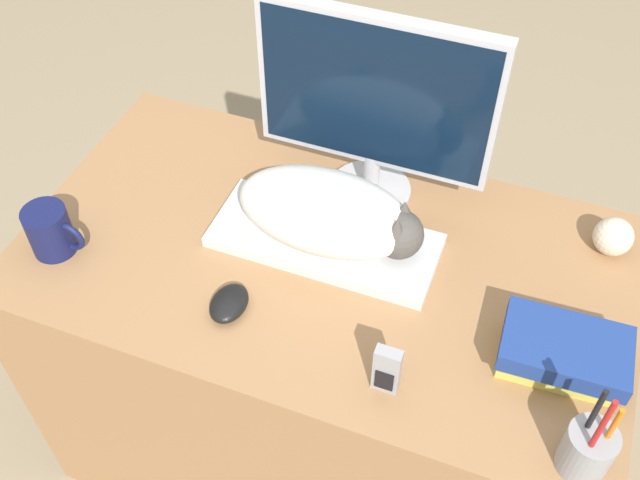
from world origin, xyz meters
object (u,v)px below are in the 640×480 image
object	(u,v)px
book_stack	(562,352)
phone	(387,370)
computer_mouse	(229,303)
coffee_mug	(51,231)
cat	(332,213)
monitor	(375,103)
baseball	(613,236)
keyboard	(325,240)
pen_cup	(588,449)

from	to	relation	value
book_stack	phone	bearing A→B (deg)	-151.04
computer_mouse	coffee_mug	size ratio (longest dim) A/B	0.77
coffee_mug	phone	bearing A→B (deg)	-5.51
cat	monitor	distance (m)	0.23
coffee_mug	baseball	bearing A→B (deg)	20.79
keyboard	cat	world-z (taller)	cat
computer_mouse	phone	size ratio (longest dim) A/B	0.89
cat	baseball	bearing A→B (deg)	20.01
monitor	computer_mouse	distance (m)	0.47
coffee_mug	monitor	bearing A→B (deg)	34.90
cat	pen_cup	distance (m)	0.60
book_stack	baseball	bearing A→B (deg)	80.37
book_stack	monitor	bearing A→B (deg)	146.75
pen_cup	phone	distance (m)	0.33
baseball	phone	bearing A→B (deg)	-125.02
coffee_mug	phone	size ratio (longest dim) A/B	1.15
baseball	monitor	bearing A→B (deg)	-177.81
keyboard	computer_mouse	xyz separation A→B (m)	(-0.11, -0.21, 0.00)
coffee_mug	pen_cup	distance (m)	1.04
coffee_mug	book_stack	distance (m)	0.97
pen_cup	monitor	bearing A→B (deg)	137.48
computer_mouse	keyboard	bearing A→B (deg)	62.91
monitor	coffee_mug	world-z (taller)	monitor
monitor	baseball	xyz separation A→B (m)	(0.49, 0.02, -0.20)
book_stack	keyboard	bearing A→B (deg)	165.92
pen_cup	baseball	world-z (taller)	pen_cup
computer_mouse	baseball	world-z (taller)	baseball
cat	coffee_mug	xyz separation A→B (m)	(-0.51, -0.20, -0.04)
computer_mouse	coffee_mug	world-z (taller)	coffee_mug
baseball	coffee_mug	bearing A→B (deg)	-159.21
baseball	book_stack	size ratio (longest dim) A/B	0.35
coffee_mug	pen_cup	xyz separation A→B (m)	(1.03, -0.09, -0.00)
pen_cup	phone	xyz separation A→B (m)	(-0.33, 0.02, 0.00)
keyboard	book_stack	distance (m)	0.49
keyboard	coffee_mug	distance (m)	0.53
computer_mouse	coffee_mug	bearing A→B (deg)	178.24
coffee_mug	phone	distance (m)	0.71
coffee_mug	pen_cup	size ratio (longest dim) A/B	0.55
cat	book_stack	bearing A→B (deg)	-14.48
keyboard	cat	distance (m)	0.08
computer_mouse	phone	distance (m)	0.33
baseball	phone	world-z (taller)	phone
monitor	book_stack	distance (m)	0.56
monitor	pen_cup	size ratio (longest dim) A/B	2.13
coffee_mug	baseball	world-z (taller)	coffee_mug
coffee_mug	keyboard	bearing A→B (deg)	22.11
baseball	book_stack	xyz separation A→B (m)	(-0.05, -0.31, 0.00)
monitor	phone	size ratio (longest dim) A/B	4.43
keyboard	pen_cup	size ratio (longest dim) A/B	2.06
cat	monitor	xyz separation A→B (m)	(0.02, 0.17, 0.15)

